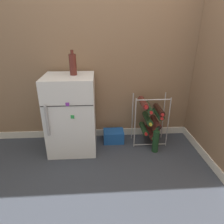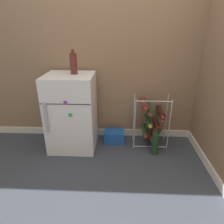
{
  "view_description": "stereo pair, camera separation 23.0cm",
  "coord_description": "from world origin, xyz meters",
  "px_view_note": "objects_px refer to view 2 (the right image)",
  "views": [
    {
      "loc": [
        -0.18,
        -1.69,
        1.34
      ],
      "look_at": [
        -0.05,
        0.42,
        0.44
      ],
      "focal_mm": 32.0,
      "sensor_mm": 36.0,
      "label": 1
    },
    {
      "loc": [
        0.05,
        -1.69,
        1.34
      ],
      "look_at": [
        -0.05,
        0.42,
        0.44
      ],
      "focal_mm": 32.0,
      "sensor_mm": 36.0,
      "label": 2
    }
  ],
  "objects_px": {
    "wine_rack": "(152,121)",
    "soda_box": "(114,136)",
    "loose_bottle_floor": "(155,144)",
    "mini_fridge": "(72,113)",
    "fridge_top_bottle": "(74,64)"
  },
  "relations": [
    {
      "from": "mini_fridge",
      "to": "wine_rack",
      "type": "height_order",
      "value": "mini_fridge"
    },
    {
      "from": "soda_box",
      "to": "mini_fridge",
      "type": "bearing_deg",
      "value": -167.04
    },
    {
      "from": "soda_box",
      "to": "wine_rack",
      "type": "bearing_deg",
      "value": -5.52
    },
    {
      "from": "wine_rack",
      "to": "fridge_top_bottle",
      "type": "distance_m",
      "value": 1.11
    },
    {
      "from": "mini_fridge",
      "to": "wine_rack",
      "type": "distance_m",
      "value": 0.95
    },
    {
      "from": "wine_rack",
      "to": "loose_bottle_floor",
      "type": "relative_size",
      "value": 2.05
    },
    {
      "from": "mini_fridge",
      "to": "soda_box",
      "type": "height_order",
      "value": "mini_fridge"
    },
    {
      "from": "soda_box",
      "to": "fridge_top_bottle",
      "type": "xyz_separation_m",
      "value": [
        -0.43,
        -0.08,
        0.91
      ]
    },
    {
      "from": "fridge_top_bottle",
      "to": "mini_fridge",
      "type": "bearing_deg",
      "value": -149.1
    },
    {
      "from": "mini_fridge",
      "to": "wine_rack",
      "type": "xyz_separation_m",
      "value": [
        0.94,
        0.07,
        -0.13
      ]
    },
    {
      "from": "mini_fridge",
      "to": "loose_bottle_floor",
      "type": "height_order",
      "value": "mini_fridge"
    },
    {
      "from": "wine_rack",
      "to": "soda_box",
      "type": "distance_m",
      "value": 0.51
    },
    {
      "from": "mini_fridge",
      "to": "fridge_top_bottle",
      "type": "relative_size",
      "value": 3.44
    },
    {
      "from": "wine_rack",
      "to": "mini_fridge",
      "type": "bearing_deg",
      "value": -175.87
    },
    {
      "from": "mini_fridge",
      "to": "wine_rack",
      "type": "bearing_deg",
      "value": 4.13
    }
  ]
}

